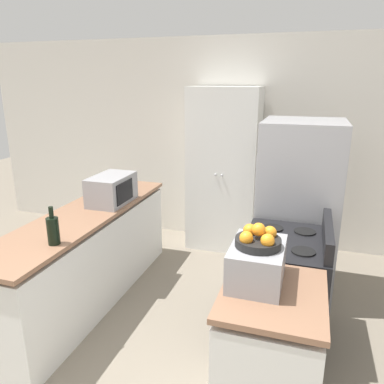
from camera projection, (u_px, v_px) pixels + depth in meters
name	position (u px, v px, depth m)	size (l,w,h in m)	color
wall_back	(226.00, 143.00, 4.84)	(7.00, 0.06, 2.60)	silver
counter_left	(87.00, 258.00, 3.59)	(0.60, 2.40, 0.90)	silver
counter_right	(269.00, 358.00, 2.30)	(0.60, 0.73, 0.90)	silver
pantry_cabinet	(224.00, 170.00, 4.64)	(0.85, 0.53, 2.01)	white
stove	(283.00, 290.00, 3.00)	(0.66, 0.80, 1.06)	black
refrigerator	(298.00, 210.00, 3.63)	(0.76, 0.78, 1.73)	#A3A3A8
microwave	(112.00, 189.00, 3.71)	(0.33, 0.51, 0.28)	#939399
wine_bottle	(53.00, 230.00, 2.77)	(0.09, 0.09, 0.29)	black
toaster_oven	(257.00, 263.00, 2.25)	(0.32, 0.45, 0.24)	#939399
fruit_bowl	(258.00, 239.00, 2.19)	(0.27, 0.27, 0.15)	black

